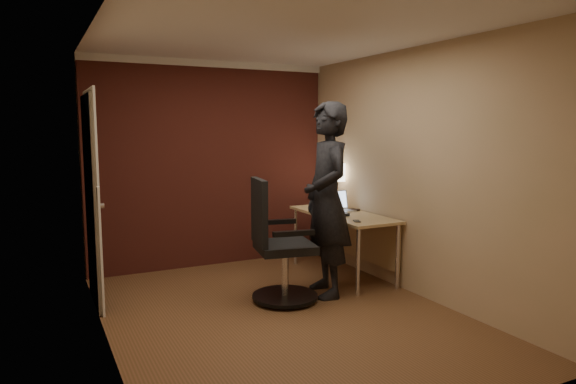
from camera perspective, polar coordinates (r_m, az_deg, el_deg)
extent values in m
plane|color=brown|center=(4.84, -0.82, -13.41)|extent=(4.00, 4.00, 0.00)
plane|color=white|center=(4.60, -0.88, 17.16)|extent=(4.00, 4.00, 0.00)
plane|color=tan|center=(6.41, -8.63, 3.05)|extent=(3.00, 0.00, 3.00)
plane|color=tan|center=(2.90, 16.57, -2.09)|extent=(3.00, 0.00, 3.00)
plane|color=tan|center=(4.14, -19.93, 0.47)|extent=(0.00, 4.00, 4.00)
plane|color=tan|center=(5.37, 13.73, 2.14)|extent=(0.00, 4.00, 4.00)
cube|color=maroon|center=(6.38, -8.55, 3.03)|extent=(2.98, 0.06, 2.50)
cube|color=silver|center=(6.40, -8.73, 13.89)|extent=(3.00, 0.08, 0.08)
cube|color=silver|center=(4.18, -20.10, 17.19)|extent=(0.08, 4.00, 0.08)
cube|color=silver|center=(5.38, 13.79, 15.07)|extent=(0.08, 4.00, 0.08)
cube|color=silver|center=(5.25, -20.95, -0.98)|extent=(0.05, 0.82, 2.02)
cube|color=silver|center=(5.26, -20.79, -0.97)|extent=(0.02, 0.92, 2.12)
cylinder|color=silver|center=(4.93, -20.05, -1.44)|extent=(0.05, 0.05, 0.05)
cube|color=silver|center=(4.59, -20.35, -0.18)|extent=(0.02, 0.08, 0.12)
cube|color=tan|center=(5.90, 6.08, -2.49)|extent=(0.60, 1.50, 0.03)
cube|color=tan|center=(6.11, 8.27, -4.92)|extent=(0.02, 1.38, 0.54)
cylinder|color=silver|center=(5.28, 7.79, -7.72)|extent=(0.04, 0.04, 0.70)
cylinder|color=silver|center=(6.44, 0.83, -4.95)|extent=(0.04, 0.04, 0.70)
cylinder|color=silver|center=(5.57, 12.07, -7.03)|extent=(0.04, 0.04, 0.70)
cylinder|color=silver|center=(6.68, 4.66, -4.54)|extent=(0.04, 0.04, 0.70)
cube|color=silver|center=(6.41, 4.98, -1.51)|extent=(0.11, 0.11, 0.01)
cylinder|color=silver|center=(6.39, 4.99, -0.11)|extent=(0.01, 0.01, 0.30)
cube|color=white|center=(6.36, 5.02, 2.21)|extent=(0.22, 0.22, 0.22)
cube|color=silver|center=(6.01, 5.75, -2.10)|extent=(0.34, 0.24, 0.01)
cube|color=silver|center=(6.09, 5.23, -0.85)|extent=(0.33, 0.07, 0.22)
cube|color=#B2CCF2|center=(6.08, 5.28, -0.86)|extent=(0.30, 0.06, 0.19)
cube|color=gray|center=(6.00, 5.81, -2.03)|extent=(0.28, 0.14, 0.00)
cube|color=black|center=(5.73, 6.36, -2.48)|extent=(0.06, 0.10, 0.03)
cube|color=black|center=(5.39, 7.65, -3.22)|extent=(0.10, 0.13, 0.01)
cube|color=black|center=(6.08, 7.35, -1.97)|extent=(0.11, 0.12, 0.02)
cylinder|color=black|center=(5.17, -0.34, -11.50)|extent=(0.65, 0.65, 0.03)
cylinder|color=silver|center=(5.10, -0.34, -8.91)|extent=(0.07, 0.07, 0.49)
cube|color=black|center=(5.04, -0.34, -6.13)|extent=(0.62, 0.62, 0.08)
cube|color=black|center=(4.90, -3.21, -2.23)|extent=(0.15, 0.49, 0.64)
cube|color=black|center=(5.28, -1.23, -3.33)|extent=(0.40, 0.13, 0.05)
cube|color=black|center=(4.71, 0.65, -4.61)|extent=(0.40, 0.13, 0.05)
imported|color=black|center=(5.18, 4.33, -0.87)|extent=(0.59, 0.79, 1.96)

